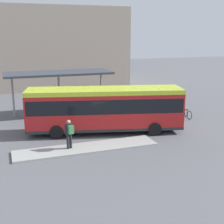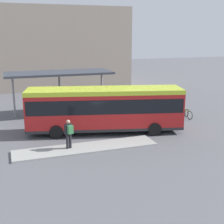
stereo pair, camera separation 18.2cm
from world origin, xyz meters
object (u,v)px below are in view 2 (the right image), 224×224
object	(u,v)px
bicycle_black	(180,109)
city_bus	(105,107)
bicycle_yellow	(186,114)
bicycle_white	(175,107)
bicycle_green	(184,112)
potted_planter_near_shelter	(72,112)
pedestrian_waiting	(69,132)

from	to	relation	value
bicycle_black	city_bus	bearing A→B (deg)	-68.83
bicycle_yellow	bicycle_white	xyz separation A→B (m)	(0.31, 2.37, -0.02)
city_bus	bicycle_green	xyz separation A→B (m)	(7.91, 2.15, -1.51)
bicycle_white	potted_planter_near_shelter	bearing A→B (deg)	86.80
potted_planter_near_shelter	bicycle_green	bearing A→B (deg)	-8.59
potted_planter_near_shelter	bicycle_white	bearing A→B (deg)	0.82
city_bus	bicycle_black	distance (m)	8.57
bicycle_white	potted_planter_near_shelter	distance (m)	9.58
pedestrian_waiting	bicycle_green	distance (m)	12.17
city_bus	bicycle_white	distance (m)	8.87
city_bus	potted_planter_near_shelter	bearing A→B (deg)	128.56
bicycle_yellow	bicycle_black	bearing A→B (deg)	-13.87
city_bus	bicycle_green	bearing A→B (deg)	29.00
bicycle_black	bicycle_white	xyz separation A→B (m)	(-0.00, 0.79, -0.00)
bicycle_black	potted_planter_near_shelter	world-z (taller)	potted_planter_near_shelter
bicycle_yellow	city_bus	bearing A→B (deg)	97.43
city_bus	bicycle_white	xyz separation A→B (m)	(7.91, 3.73, -1.50)
city_bus	bicycle_white	bearing A→B (deg)	39.05
bicycle_yellow	bicycle_white	distance (m)	2.39
bicycle_black	bicycle_white	distance (m)	0.79
bicycle_white	bicycle_green	bearing A→B (deg)	175.92
bicycle_white	potted_planter_near_shelter	xyz separation A→B (m)	(-9.57, -0.14, 0.39)
city_bus	potted_planter_near_shelter	distance (m)	4.11
bicycle_black	bicycle_green	bearing A→B (deg)	0.48
pedestrian_waiting	potted_planter_near_shelter	size ratio (longest dim) A/B	1.25
bicycle_yellow	bicycle_green	xyz separation A→B (m)	(0.31, 0.79, -0.03)
city_bus	bicycle_yellow	xyz separation A→B (m)	(7.60, 1.36, -1.48)
bicycle_black	potted_planter_near_shelter	bearing A→B (deg)	-93.15
pedestrian_waiting	bicycle_green	size ratio (longest dim) A/B	1.16
bicycle_green	bicycle_black	xyz separation A→B (m)	(0.00, 0.79, 0.02)
bicycle_yellow	bicycle_white	size ratio (longest dim) A/B	1.05
pedestrian_waiting	bicycle_white	xyz separation A→B (m)	(11.08, 6.54, -0.79)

